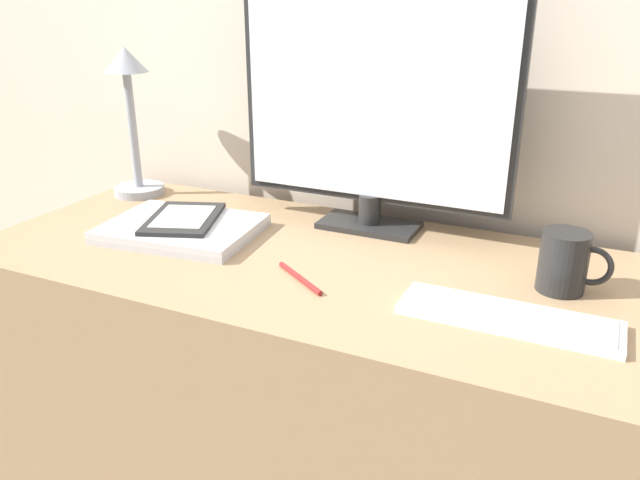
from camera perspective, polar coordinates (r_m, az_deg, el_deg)
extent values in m
cube|color=#997A56|center=(1.33, 2.25, -16.55)|extent=(1.45, 0.57, 0.72)
cube|color=#262626|center=(1.32, 4.52, 1.38)|extent=(0.21, 0.11, 0.01)
cylinder|color=#262626|center=(1.31, 4.56, 2.86)|extent=(0.05, 0.05, 0.06)
cube|color=#262626|center=(1.26, 4.97, 12.59)|extent=(0.57, 0.01, 0.41)
cube|color=white|center=(1.26, 4.83, 12.54)|extent=(0.54, 0.01, 0.39)
cube|color=silver|center=(0.99, 16.79, -6.80)|extent=(0.33, 0.10, 0.01)
cube|color=silver|center=(0.98, 16.81, -6.49)|extent=(0.30, 0.08, 0.00)
cube|color=#BCBCC1|center=(1.31, -12.50, 0.75)|extent=(0.32, 0.26, 0.01)
cube|color=silver|center=(1.31, -12.54, 1.28)|extent=(0.32, 0.26, 0.01)
cube|color=black|center=(1.32, -12.39, 1.93)|extent=(0.19, 0.23, 0.01)
cube|color=silver|center=(1.31, -12.41, 2.14)|extent=(0.15, 0.17, 0.00)
cylinder|color=#999EA8|center=(1.61, -16.17, 4.42)|extent=(0.12, 0.12, 0.02)
cylinder|color=#999EA8|center=(1.58, -16.72, 9.52)|extent=(0.02, 0.02, 0.27)
cone|color=#999EA8|center=(1.55, -17.39, 15.48)|extent=(0.10, 0.10, 0.06)
cylinder|color=black|center=(1.10, 21.35, -1.86)|extent=(0.08, 0.08, 0.10)
torus|color=black|center=(1.10, 23.58, -2.21)|extent=(0.07, 0.01, 0.07)
cylinder|color=maroon|center=(1.08, -1.85, -3.49)|extent=(0.12, 0.09, 0.01)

